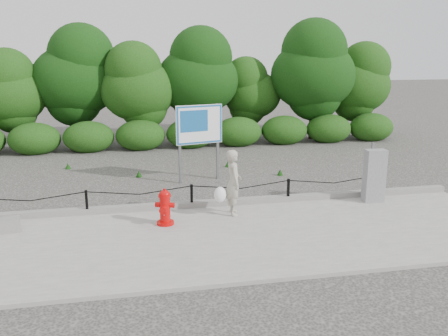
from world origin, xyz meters
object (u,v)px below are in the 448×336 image
pedestrian (233,183)px  utility_cabinet (374,176)px  advertising_sign (199,128)px  fire_hydrant (165,207)px

pedestrian → utility_cabinet: size_ratio=1.05×
pedestrian → utility_cabinet: (3.76, 0.26, -0.09)m
advertising_sign → fire_hydrant: bearing=-122.5°
pedestrian → utility_cabinet: pedestrian is taller
fire_hydrant → utility_cabinet: (5.38, 0.60, 0.28)m
fire_hydrant → advertising_sign: size_ratio=0.36×
fire_hydrant → pedestrian: bearing=29.7°
utility_cabinet → advertising_sign: bearing=145.6°
utility_cabinet → advertising_sign: size_ratio=0.65×
fire_hydrant → utility_cabinet: 5.42m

